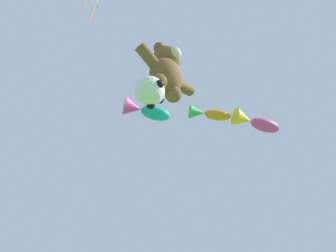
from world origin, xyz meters
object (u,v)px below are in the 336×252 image
(soccer_ball_kite, at_px, (150,92))
(fish_kite_magenta, at_px, (254,122))
(teddy_bear_kite, at_px, (166,71))
(fish_kite_teal, at_px, (144,110))
(fish_kite_tangerine, at_px, (207,114))

(soccer_ball_kite, distance_m, fish_kite_magenta, 7.20)
(teddy_bear_kite, bearing_deg, soccer_ball_kite, -179.00)
(soccer_ball_kite, height_order, fish_kite_magenta, fish_kite_magenta)
(fish_kite_magenta, bearing_deg, fish_kite_teal, 147.03)
(teddy_bear_kite, relative_size, soccer_ball_kite, 2.73)
(fish_kite_teal, xyz_separation_m, fish_kite_magenta, (4.11, -2.66, 0.52))
(teddy_bear_kite, xyz_separation_m, fish_kite_magenta, (5.46, -0.05, 2.03))
(soccer_ball_kite, bearing_deg, teddy_bear_kite, 1.00)
(teddy_bear_kite, xyz_separation_m, soccer_ball_kite, (-0.63, -0.01, -1.81))
(fish_kite_teal, bearing_deg, soccer_ball_kite, -127.03)
(soccer_ball_kite, bearing_deg, fish_kite_teal, 52.97)
(soccer_ball_kite, relative_size, fish_kite_magenta, 0.39)
(soccer_ball_kite, distance_m, fish_kite_teal, 4.68)
(soccer_ball_kite, bearing_deg, fish_kite_magenta, -0.34)
(fish_kite_tangerine, xyz_separation_m, fish_kite_magenta, (1.78, -1.19, -0.04))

